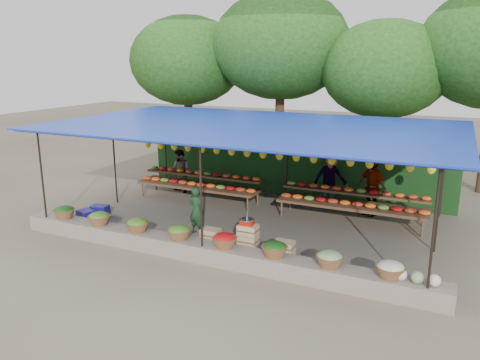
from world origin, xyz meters
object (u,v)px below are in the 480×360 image
at_px(weighing_scale, 247,222).
at_px(blue_crate_back, 100,210).
at_px(crate_counter, 247,243).
at_px(blue_crate_front, 86,215).
at_px(vendor_seated, 196,211).

bearing_deg(weighing_scale, blue_crate_back, 170.50).
xyz_separation_m(crate_counter, blue_crate_front, (-5.27, 0.34, -0.16)).
distance_m(blue_crate_front, blue_crate_back, 0.53).
distance_m(vendor_seated, blue_crate_front, 3.53).
relative_size(crate_counter, weighing_scale, 7.27).
height_order(weighing_scale, vendor_seated, vendor_seated).
bearing_deg(weighing_scale, vendor_seated, 157.46).
bearing_deg(blue_crate_back, vendor_seated, -13.82).
bearing_deg(weighing_scale, blue_crate_front, 176.30).
relative_size(vendor_seated, blue_crate_back, 2.63).
distance_m(crate_counter, blue_crate_back, 5.28).
height_order(blue_crate_front, blue_crate_back, blue_crate_back).
bearing_deg(blue_crate_front, blue_crate_back, 99.61).
relative_size(blue_crate_front, blue_crate_back, 1.00).
bearing_deg(blue_crate_back, blue_crate_front, -108.57).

